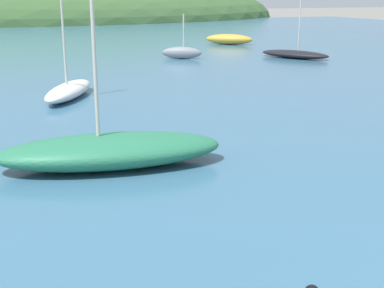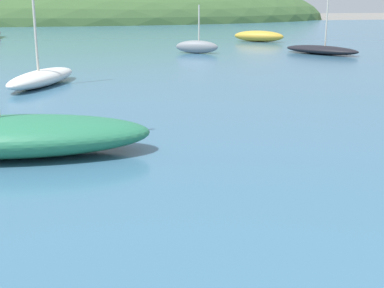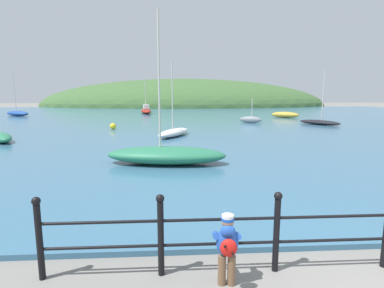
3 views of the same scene
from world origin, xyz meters
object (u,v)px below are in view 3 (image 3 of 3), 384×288
Objects in this scene: boat_red_dinghy at (174,132)px; boat_far_right at (17,113)px; mooring_buoy at (113,126)px; boat_far_left at (146,111)px; boat_nearest_quay at (1,137)px; boat_white_sailboat at (285,115)px; boat_mid_harbor at (251,120)px; child_in_coat at (227,244)px; boat_blue_hull at (319,122)px; boat_twin_mast at (166,155)px.

boat_far_right is at bearing 134.29° from boat_red_dinghy.
mooring_buoy is (-4.46, 4.12, -0.03)m from boat_red_dinghy.
boat_nearest_quay is (-5.52, -24.55, -0.17)m from boat_far_left.
mooring_buoy is (-16.78, -10.37, -0.10)m from boat_white_sailboat.
boat_far_left is 2.81× the size of boat_mid_harbor.
boat_red_dinghy is at bearing 92.67° from child_in_coat.
boat_blue_hull is 22.93m from boat_far_left.
boat_red_dinghy is at bearing -80.79° from boat_far_left.
child_in_coat is 2.27× the size of mooring_buoy.
boat_twin_mast reaches higher than boat_red_dinghy.
boat_red_dinghy is 7.33m from boat_twin_mast.
boat_nearest_quay is at bearing -170.28° from boat_red_dinghy.
child_in_coat is 31.07m from boat_white_sailboat.
boat_twin_mast reaches higher than boat_far_right.
boat_far_left is at bearing 77.34° from boat_nearest_quay.
boat_nearest_quay is 0.65× the size of boat_red_dinghy.
boat_far_left reaches higher than mooring_buoy.
boat_far_left is 2.17× the size of boat_nearest_quay.
boat_far_right is at bearing 133.40° from mooring_buoy.
boat_far_right is at bearing 114.47° from boat_nearest_quay.
boat_red_dinghy is (3.72, -22.97, -0.16)m from boat_far_left.
mooring_buoy is at bearing -171.58° from boat_blue_hull.
boat_red_dinghy reaches higher than child_in_coat.
boat_mid_harbor is 12.11m from mooring_buoy.
boat_mid_harbor is at bearing 20.66° from mooring_buoy.
boat_white_sailboat is (12.31, 14.49, 0.07)m from boat_red_dinghy.
boat_far_right reaches higher than boat_blue_hull.
boat_red_dinghy is at bearing 9.72° from boat_nearest_quay.
boat_far_right is at bearing 157.97° from boat_blue_hull.
mooring_buoy is at bearing -148.28° from boat_white_sailboat.
boat_white_sailboat is 25.20m from boat_twin_mast.
boat_white_sailboat is at bearing 67.98° from child_in_coat.
boat_far_right is at bearing 157.17° from boat_mid_harbor.
boat_twin_mast is at bearing -32.75° from boat_nearest_quay.
boat_blue_hull is 1.57× the size of boat_nearest_quay.
mooring_buoy is (14.21, -15.03, -0.11)m from boat_far_right.
boat_far_right is 27.71m from boat_mid_harbor.
boat_nearest_quay reaches higher than mooring_buoy.
boat_twin_mast is at bearing -92.42° from boat_red_dinghy.
boat_far_right is 1.12× the size of boat_red_dinghy.
mooring_buoy is (-0.74, -18.85, -0.19)m from boat_far_left.
boat_far_left is 1.16× the size of boat_twin_mast.
boat_nearest_quay is 0.95× the size of boat_white_sailboat.
boat_twin_mast is at bearing -83.57° from boat_far_left.
boat_far_left is 1.42× the size of boat_red_dinghy.
boat_red_dinghy reaches higher than boat_nearest_quay.
boat_far_right is 0.79× the size of boat_far_left.
boat_white_sailboat is at bearing 48.22° from boat_mid_harbor.
boat_far_left is at bearing 96.43° from boat_twin_mast.
boat_twin_mast reaches higher than boat_blue_hull.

